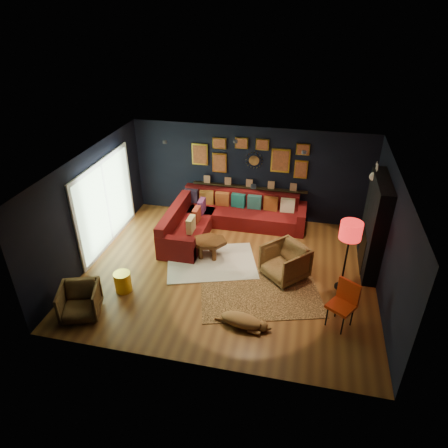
% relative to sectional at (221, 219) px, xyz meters
% --- Properties ---
extents(floor, '(6.50, 6.50, 0.00)m').
position_rel_sectional_xyz_m(floor, '(0.61, -1.81, -0.32)').
color(floor, brown).
rests_on(floor, ground).
extents(room_walls, '(6.50, 6.50, 6.50)m').
position_rel_sectional_xyz_m(room_walls, '(0.61, -1.81, 1.27)').
color(room_walls, black).
rests_on(room_walls, ground).
extents(sectional, '(3.41, 2.69, 0.86)m').
position_rel_sectional_xyz_m(sectional, '(0.00, 0.00, 0.00)').
color(sectional, '#670D0B').
rests_on(sectional, ground).
extents(ledge, '(3.20, 0.12, 0.04)m').
position_rel_sectional_xyz_m(ledge, '(0.61, 0.87, 0.60)').
color(ledge, black).
rests_on(ledge, room_walls).
extents(gallery_wall, '(3.15, 0.04, 1.02)m').
position_rel_sectional_xyz_m(gallery_wall, '(0.60, 0.91, 1.48)').
color(gallery_wall, gold).
rests_on(gallery_wall, room_walls).
extents(sunburst_mirror, '(0.47, 0.16, 0.47)m').
position_rel_sectional_xyz_m(sunburst_mirror, '(0.71, 0.91, 1.38)').
color(sunburst_mirror, silver).
rests_on(sunburst_mirror, room_walls).
extents(fireplace, '(0.31, 1.60, 2.20)m').
position_rel_sectional_xyz_m(fireplace, '(3.71, -0.91, 0.70)').
color(fireplace, black).
rests_on(fireplace, ground).
extents(deer_head, '(0.50, 0.28, 0.45)m').
position_rel_sectional_xyz_m(deer_head, '(3.75, -0.41, 1.73)').
color(deer_head, white).
rests_on(deer_head, fireplace).
extents(sliding_door, '(0.06, 2.80, 2.20)m').
position_rel_sectional_xyz_m(sliding_door, '(-2.60, -1.21, 0.78)').
color(sliding_door, white).
rests_on(sliding_door, ground).
extents(ceiling_spots, '(3.30, 2.50, 0.06)m').
position_rel_sectional_xyz_m(ceiling_spots, '(0.61, -1.01, 2.24)').
color(ceiling_spots, black).
rests_on(ceiling_spots, room_walls).
extents(shag_rug, '(2.43, 2.07, 0.03)m').
position_rel_sectional_xyz_m(shag_rug, '(0.14, -1.59, -0.31)').
color(shag_rug, silver).
rests_on(shag_rug, ground).
extents(leopard_rug, '(2.92, 2.43, 0.01)m').
position_rel_sectional_xyz_m(leopard_rug, '(1.41, -2.40, -0.32)').
color(leopard_rug, tan).
rests_on(leopard_rug, ground).
extents(coffee_table, '(1.01, 0.84, 0.44)m').
position_rel_sectional_xyz_m(coffee_table, '(0.01, -1.33, 0.06)').
color(coffee_table, '#5A3013').
rests_on(coffee_table, shag_rug).
extents(pouf, '(0.49, 0.49, 0.32)m').
position_rel_sectional_xyz_m(pouf, '(-0.65, -0.31, -0.14)').
color(pouf, maroon).
rests_on(pouf, shag_rug).
extents(armchair_left, '(0.91, 0.88, 0.75)m').
position_rel_sectional_xyz_m(armchair_left, '(-1.94, -3.86, 0.05)').
color(armchair_left, '#A7763D').
rests_on(armchair_left, ground).
extents(armchair_right, '(1.15, 1.15, 0.87)m').
position_rel_sectional_xyz_m(armchair_right, '(1.87, -1.74, 0.11)').
color(armchair_right, '#A7763D').
rests_on(armchair_right, ground).
extents(gold_stool, '(0.36, 0.36, 0.45)m').
position_rel_sectional_xyz_m(gold_stool, '(-1.46, -2.97, -0.10)').
color(gold_stool, gold).
rests_on(gold_stool, ground).
extents(orange_chair, '(0.62, 0.62, 0.96)m').
position_rel_sectional_xyz_m(orange_chair, '(3.07, -2.98, 0.24)').
color(orange_chair, black).
rests_on(orange_chair, ground).
extents(floor_lamp, '(0.45, 0.45, 1.63)m').
position_rel_sectional_xyz_m(floor_lamp, '(3.11, -1.86, 1.05)').
color(floor_lamp, black).
rests_on(floor_lamp, ground).
extents(dog, '(1.19, 0.72, 0.35)m').
position_rel_sectional_xyz_m(dog, '(1.21, -3.47, -0.13)').
color(dog, '#9E6C3C').
rests_on(dog, leopard_rug).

